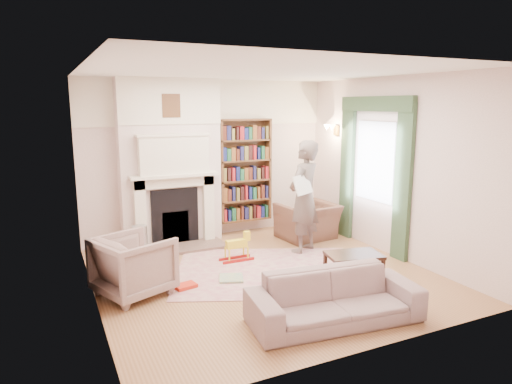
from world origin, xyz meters
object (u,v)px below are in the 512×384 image
armchair_left (134,265)px  coffee_table (353,270)px  armchair_reading (308,221)px  bookcase (245,170)px  man_reading (304,197)px  paraffin_heater (140,243)px  sofa (335,298)px  rocking_horse (237,247)px

armchair_left → coffee_table: armchair_left is taller
armchair_reading → bookcase: bearing=-50.8°
bookcase → man_reading: bearing=-74.6°
man_reading → coffee_table: man_reading is taller
coffee_table → paraffin_heater: paraffin_heater is taller
sofa → bookcase: bearing=87.9°
paraffin_heater → rocking_horse: 1.49m
coffee_table → paraffin_heater: (-2.35, 2.22, 0.05)m
coffee_table → rocking_horse: (-1.01, 1.56, 0.00)m
coffee_table → paraffin_heater: bearing=148.8°
sofa → paraffin_heater: sofa is taller
sofa → coffee_table: (0.81, 0.73, -0.05)m
armchair_left → man_reading: bearing=-100.8°
man_reading → rocking_horse: man_reading is taller
armchair_reading → man_reading: 0.96m
coffee_table → man_reading: bearing=96.3°
paraffin_heater → coffee_table: bearing=-43.4°
man_reading → rocking_horse: bearing=-30.0°
sofa → rocking_horse: (-0.21, 2.29, -0.05)m
bookcase → rocking_horse: size_ratio=3.61×
armchair_left → paraffin_heater: 1.30m
bookcase → sofa: (-0.57, -3.73, -0.90)m
armchair_left → armchair_reading: bearing=-92.6°
man_reading → armchair_left: bearing=-17.5°
bookcase → armchair_reading: bearing=-45.2°
bookcase → sofa: bearing=-98.7°
armchair_left → sofa: size_ratio=0.44×
armchair_reading → coffee_table: 2.23m
armchair_reading → paraffin_heater: (-2.96, 0.08, -0.04)m
paraffin_heater → rocking_horse: size_ratio=1.07×
rocking_horse → armchair_left: bearing=-160.9°
paraffin_heater → armchair_reading: bearing=-1.5°
armchair_left → coffee_table: size_ratio=1.21×
coffee_table → rocking_horse: 1.86m
armchair_left → paraffin_heater: armchair_left is taller
man_reading → paraffin_heater: size_ratio=3.31×
armchair_reading → coffee_table: (-0.61, -2.14, -0.09)m
rocking_horse → sofa: bearing=-85.5°
paraffin_heater → sofa: bearing=-62.5°
armchair_reading → man_reading: man_reading is taller
coffee_table → paraffin_heater: size_ratio=1.27×
armchair_left → sofa: 2.52m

